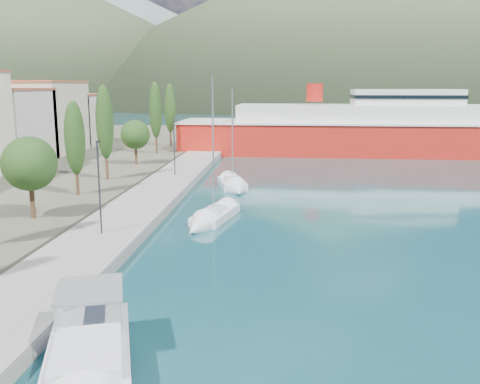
{
  "coord_description": "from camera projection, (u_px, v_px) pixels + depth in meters",
  "views": [
    {
      "loc": [
        2.9,
        -19.9,
        10.29
      ],
      "look_at": [
        0.0,
        14.0,
        3.5
      ],
      "focal_mm": 40.0,
      "sensor_mm": 36.0,
      "label": 1
    }
  ],
  "objects": [
    {
      "name": "lamp_posts",
      "position": [
        101.0,
        183.0,
        34.69
      ],
      "size": [
        0.15,
        46.37,
        6.06
      ],
      "color": "#2D2D33",
      "rests_on": "quay"
    },
    {
      "name": "sailboat_near",
      "position": [
        206.0,
        221.0,
        40.05
      ],
      "size": [
        3.89,
        8.5,
        11.84
      ],
      "color": "silver",
      "rests_on": "ground"
    },
    {
      "name": "sailboat_mid",
      "position": [
        235.0,
        187.0,
        53.32
      ],
      "size": [
        4.16,
        7.77,
        10.9
      ],
      "color": "silver",
      "rests_on": "ground"
    },
    {
      "name": "quay",
      "position": [
        151.0,
        198.0,
        47.78
      ],
      "size": [
        5.0,
        88.0,
        0.8
      ],
      "primitive_type": "cube",
      "color": "gray",
      "rests_on": "ground"
    },
    {
      "name": "ferry",
      "position": [
        367.0,
        132.0,
        81.32
      ],
      "size": [
        56.51,
        12.78,
        11.19
      ],
      "color": "red",
      "rests_on": "ground"
    },
    {
      "name": "tree_row",
      "position": [
        94.0,
        133.0,
        51.56
      ],
      "size": [
        3.94,
        65.77,
        10.42
      ],
      "color": "#47301E",
      "rests_on": "land_strip"
    },
    {
      "name": "hills_far",
      "position": [
        409.0,
        25.0,
        599.55
      ],
      "size": [
        1480.0,
        900.0,
        180.0
      ],
      "color": "slate",
      "rests_on": "ground"
    },
    {
      "name": "hills_near",
      "position": [
        426.0,
        28.0,
        367.86
      ],
      "size": [
        1010.0,
        520.0,
        115.0
      ],
      "color": "#404E31",
      "rests_on": "ground"
    },
    {
      "name": "ground",
      "position": [
        275.0,
        126.0,
        138.95
      ],
      "size": [
        1400.0,
        1400.0,
        0.0
      ],
      "primitive_type": "plane",
      "color": "#14484E"
    }
  ]
}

